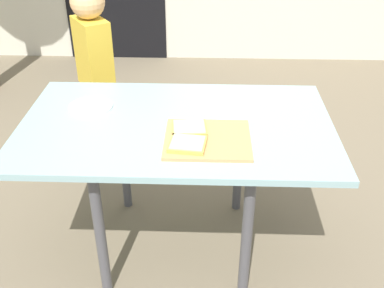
{
  "coord_description": "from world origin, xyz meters",
  "views": [
    {
      "loc": [
        0.13,
        -1.68,
        1.61
      ],
      "look_at": [
        0.07,
        0.0,
        0.58
      ],
      "focal_mm": 43.33,
      "sensor_mm": 36.0,
      "label": 1
    }
  ],
  "objects_px": {
    "plate_white_left": "(91,107)",
    "pizza_slice_near_left": "(187,144)",
    "child_left": "(95,64)",
    "dining_table": "(176,137)",
    "cutting_board": "(208,139)",
    "pizza_slice_far_left": "(189,128)"
  },
  "relations": [
    {
      "from": "plate_white_left",
      "to": "pizza_slice_near_left",
      "type": "bearing_deg",
      "value": -36.45
    },
    {
      "from": "plate_white_left",
      "to": "child_left",
      "type": "height_order",
      "value": "child_left"
    },
    {
      "from": "plate_white_left",
      "to": "dining_table",
      "type": "bearing_deg",
      "value": -17.85
    },
    {
      "from": "dining_table",
      "to": "cutting_board",
      "type": "distance_m",
      "value": 0.21
    },
    {
      "from": "pizza_slice_near_left",
      "to": "child_left",
      "type": "height_order",
      "value": "child_left"
    },
    {
      "from": "plate_white_left",
      "to": "child_left",
      "type": "xyz_separation_m",
      "value": [
        -0.13,
        0.64,
        -0.06
      ]
    },
    {
      "from": "plate_white_left",
      "to": "child_left",
      "type": "bearing_deg",
      "value": 101.24
    },
    {
      "from": "pizza_slice_far_left",
      "to": "child_left",
      "type": "bearing_deg",
      "value": 124.06
    },
    {
      "from": "dining_table",
      "to": "pizza_slice_near_left",
      "type": "xyz_separation_m",
      "value": [
        0.06,
        -0.2,
        0.09
      ]
    },
    {
      "from": "pizza_slice_far_left",
      "to": "plate_white_left",
      "type": "distance_m",
      "value": 0.49
    },
    {
      "from": "cutting_board",
      "to": "child_left",
      "type": "bearing_deg",
      "value": 125.5
    },
    {
      "from": "pizza_slice_near_left",
      "to": "child_left",
      "type": "distance_m",
      "value": 1.12
    },
    {
      "from": "pizza_slice_near_left",
      "to": "child_left",
      "type": "xyz_separation_m",
      "value": [
        -0.57,
        0.96,
        -0.08
      ]
    },
    {
      "from": "cutting_board",
      "to": "pizza_slice_far_left",
      "type": "bearing_deg",
      "value": 141.2
    },
    {
      "from": "cutting_board",
      "to": "dining_table",
      "type": "bearing_deg",
      "value": 133.11
    },
    {
      "from": "pizza_slice_far_left",
      "to": "pizza_slice_near_left",
      "type": "height_order",
      "value": "same"
    },
    {
      "from": "dining_table",
      "to": "pizza_slice_near_left",
      "type": "bearing_deg",
      "value": -74.52
    },
    {
      "from": "pizza_slice_near_left",
      "to": "plate_white_left",
      "type": "distance_m",
      "value": 0.55
    },
    {
      "from": "pizza_slice_far_left",
      "to": "plate_white_left",
      "type": "relative_size",
      "value": 0.77
    },
    {
      "from": "pizza_slice_far_left",
      "to": "pizza_slice_near_left",
      "type": "xyz_separation_m",
      "value": [
        -0.0,
        -0.12,
        0.0
      ]
    },
    {
      "from": "cutting_board",
      "to": "pizza_slice_far_left",
      "type": "distance_m",
      "value": 0.1
    },
    {
      "from": "dining_table",
      "to": "child_left",
      "type": "distance_m",
      "value": 0.92
    }
  ]
}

